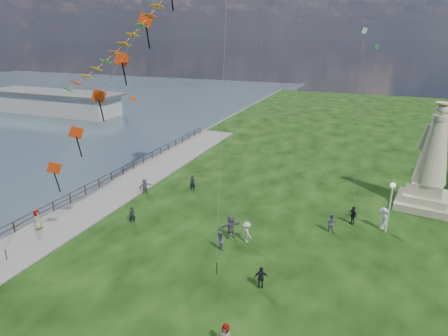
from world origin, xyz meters
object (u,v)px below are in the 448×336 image
at_px(person_7, 331,223).
at_px(person_1, 220,241).
at_px(pier_pavilion, 54,102).
at_px(lamppost, 391,197).
at_px(statue, 431,169).
at_px(person_3, 261,278).
at_px(person_6, 193,183).
at_px(person_2, 247,232).
at_px(person_5, 145,186).
at_px(person_8, 383,218).
at_px(person_9, 353,215).
at_px(person_0, 132,215).
at_px(person_10, 38,221).
at_px(person_11, 231,227).

bearing_deg(person_7, person_1, 48.13).
relative_size(pier_pavilion, lamppost, 7.16).
relative_size(statue, person_1, 6.27).
distance_m(person_3, person_6, 16.24).
xyz_separation_m(pier_pavilion, person_2, (53.00, -34.39, -1.03)).
bearing_deg(person_5, lamppost, -60.20).
bearing_deg(pier_pavilion, person_6, -31.13).
xyz_separation_m(person_3, person_8, (6.86, 10.81, 0.17)).
distance_m(pier_pavilion, person_3, 68.05).
distance_m(pier_pavilion, statue, 69.73).
height_order(lamppost, person_9, lamppost).
bearing_deg(person_0, person_5, 75.96).
height_order(person_1, person_5, person_5).
xyz_separation_m(statue, person_9, (-5.82, -5.91, -2.79)).
relative_size(person_3, person_8, 0.82).
distance_m(lamppost, person_3, 12.80).
bearing_deg(person_9, person_1, -91.13).
xyz_separation_m(pier_pavilion, person_6, (44.85, -27.08, -1.05)).
bearing_deg(lamppost, person_3, -124.72).
height_order(pier_pavilion, person_3, pier_pavilion).
bearing_deg(person_10, person_8, -73.05).
bearing_deg(person_7, statue, -124.06).
bearing_deg(person_8, person_7, -90.42).
distance_m(person_7, person_11, 7.96).
relative_size(statue, person_7, 6.17).
bearing_deg(person_0, person_7, -20.53).
relative_size(person_5, person_8, 0.87).
distance_m(lamppost, person_1, 13.55).
height_order(person_5, person_10, person_10).
height_order(person_7, person_9, person_9).
relative_size(pier_pavilion, person_5, 18.87).
height_order(person_3, person_5, person_5).
distance_m(pier_pavilion, person_9, 66.54).
height_order(person_0, person_1, person_1).
relative_size(person_2, person_6, 1.03).
bearing_deg(person_3, person_10, -20.92).
distance_m(statue, person_11, 18.71).
distance_m(pier_pavilion, person_10, 53.66).
relative_size(person_5, person_9, 1.02).
bearing_deg(person_0, person_6, 41.83).
relative_size(person_8, person_9, 1.17).
bearing_deg(person_5, person_6, -30.05).
bearing_deg(lamppost, person_1, -146.62).
bearing_deg(person_9, person_11, -98.81).
bearing_deg(statue, person_3, -113.12).
bearing_deg(person_7, person_11, 37.64).
relative_size(person_8, person_11, 0.95).
height_order(person_6, person_7, person_6).
height_order(person_1, person_2, person_2).
bearing_deg(pier_pavilion, person_5, -35.83).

